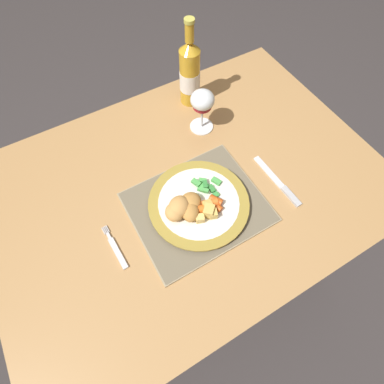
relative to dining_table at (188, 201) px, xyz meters
name	(u,v)px	position (x,y,z in m)	size (l,w,h in m)	color
ground_plane	(190,260)	(0.00, 0.00, -0.63)	(6.00, 6.00, 0.00)	#383333
dining_table	(188,201)	(0.00, 0.00, 0.00)	(1.12, 0.80, 0.74)	#AD7F4C
placemat	(197,207)	(-0.02, -0.08, 0.11)	(0.35, 0.30, 0.01)	gray
dinner_plate	(199,203)	(-0.01, -0.08, 0.12)	(0.27, 0.27, 0.02)	white
breaded_croquettes	(183,208)	(-0.06, -0.08, 0.15)	(0.12, 0.10, 0.04)	#B77F3D
green_beans_pile	(207,186)	(0.03, -0.05, 0.14)	(0.08, 0.08, 0.02)	green
glazed_carrots	(210,205)	(0.01, -0.11, 0.14)	(0.08, 0.05, 0.02)	orange
fork	(116,250)	(-0.26, -0.08, 0.11)	(0.02, 0.13, 0.01)	silver
table_knife	(281,185)	(0.23, -0.14, 0.11)	(0.02, 0.20, 0.01)	silver
wine_glass	(202,102)	(0.14, 0.17, 0.21)	(0.07, 0.07, 0.14)	silver
bottle	(190,74)	(0.17, 0.29, 0.21)	(0.07, 0.07, 0.28)	gold
roast_potatoes	(208,211)	(-0.01, -0.12, 0.15)	(0.07, 0.05, 0.03)	#E5BC66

